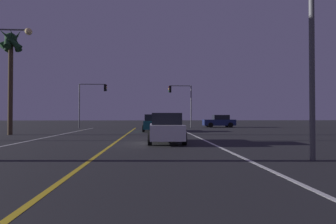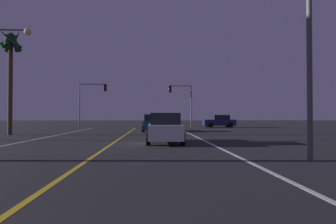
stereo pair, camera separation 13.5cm
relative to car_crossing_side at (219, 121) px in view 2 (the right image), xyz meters
name	(u,v)px [view 2 (the right image)]	position (x,y,z in m)	size (l,w,h in m)	color
lane_edge_right	(212,144)	(-5.93, -22.21, -0.82)	(0.16, 42.01, 0.01)	silver
lane_edge_left	(3,146)	(-16.82, -22.21, -0.82)	(0.16, 42.01, 0.01)	silver
lane_center_divider	(110,145)	(-11.37, -22.21, -0.82)	(0.16, 42.01, 0.01)	gold
car_crossing_side	(219,121)	(0.00, 0.00, 0.00)	(4.30, 2.02, 1.70)	black
car_ahead_far	(153,123)	(-9.16, -9.36, 0.00)	(2.02, 4.30, 1.70)	black
car_lead_same_lane	(165,128)	(-8.46, -21.18, 0.00)	(2.02, 4.30, 1.70)	black
traffic_light_near_right	(180,96)	(-5.45, -0.70, 3.36)	(3.13, 0.36, 5.64)	#4C4C51
traffic_light_near_left	(93,95)	(-17.04, -0.70, 3.48)	(3.66, 0.36, 5.78)	#4C4C51
street_lamp_right_near	(294,15)	(-4.29, -27.66, 4.16)	(2.27, 0.44, 7.81)	#4C4C51
street_lamp_left_mid	(4,67)	(-18.42, -19.18, 3.77)	(2.27, 0.44, 7.11)	#4C4C51
palm_tree_left_mid	(11,50)	(-20.81, -13.79, 6.13)	(2.04, 1.89, 8.75)	#473826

